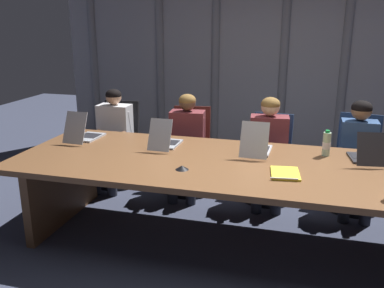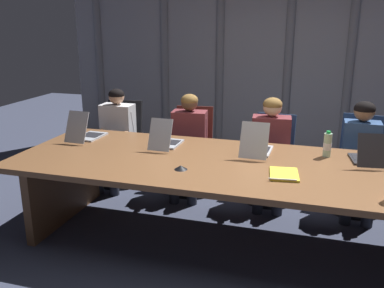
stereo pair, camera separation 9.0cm
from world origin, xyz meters
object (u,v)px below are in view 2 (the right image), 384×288
office_chair_left_mid (192,159)px  person_right_mid (361,151)px  laptop_left_end (86,133)px  office_chair_left_end (121,152)px  person_left_end (115,132)px  person_left_mid (188,139)px  water_bottle_primary (327,145)px  spiral_notepad (284,174)px  laptop_left_mid (166,141)px  office_chair_right_mid (357,174)px  conference_mic_middle (181,167)px  laptop_right_mid (367,157)px  person_center (270,144)px  office_chair_center (271,167)px  laptop_center (257,147)px

office_chair_left_mid → person_right_mid: (1.81, -0.16, 0.31)m
laptop_left_end → office_chair_left_end: size_ratio=0.49×
person_right_mid → person_left_end: bearing=-89.6°
person_left_mid → water_bottle_primary: size_ratio=4.86×
spiral_notepad → person_left_mid: bearing=127.9°
laptop_left_end → water_bottle_primary: bearing=-84.9°
laptop_left_mid → office_chair_right_mid: bearing=-64.6°
person_left_end → person_right_mid: person_left_end is taller
laptop_left_end → conference_mic_middle: bearing=-113.6°
person_right_mid → water_bottle_primary: bearing=-31.5°
person_right_mid → office_chair_left_end: bearing=-93.1°
office_chair_left_end → conference_mic_middle: 1.92m
person_right_mid → water_bottle_primary: size_ratio=4.93×
laptop_right_mid → conference_mic_middle: 1.60m
person_left_end → person_center: 1.82m
office_chair_left_end → office_chair_center: (1.83, -0.00, -0.02)m
person_left_mid → person_center: 0.91m
office_chair_left_end → office_chair_left_mid: 0.92m
laptop_left_end → conference_mic_middle: 1.35m
laptop_right_mid → person_left_end: bearing=69.3°
office_chair_left_end → person_center: size_ratio=0.85×
laptop_center → office_chair_left_mid: (-0.85, 0.81, -0.46)m
person_right_mid → laptop_left_mid: bearing=-69.5°
person_left_end → office_chair_right_mid: bearing=92.5°
office_chair_left_end → water_bottle_primary: 2.54m
laptop_left_mid → laptop_right_mid: bearing=-88.0°
laptop_right_mid → office_chair_left_end: bearing=66.1°
conference_mic_middle → person_center: bearing=64.7°
person_left_end → person_left_mid: bearing=89.1°
office_chair_left_mid → office_chair_center: (0.91, -0.00, -0.01)m
water_bottle_primary → office_chair_right_mid: bearing=63.8°
office_chair_left_mid → water_bottle_primary: size_ratio=4.07×
laptop_right_mid → person_left_mid: (-1.80, 0.63, -0.16)m
person_right_mid → water_bottle_primary: person_right_mid is taller
office_chair_center → office_chair_right_mid: 0.90m
water_bottle_primary → laptop_left_end: bearing=-177.5°
office_chair_left_end → laptop_center: bearing=62.0°
laptop_center → person_left_mid: size_ratio=0.42×
office_chair_left_end → office_chair_right_mid: size_ratio=1.01×
laptop_left_mid → person_center: 1.16m
office_chair_right_mid → office_chair_left_mid: bearing=-80.7°
laptop_left_mid → office_chair_center: size_ratio=0.49×
laptop_left_mid → office_chair_left_end: bearing=48.2°
office_chair_left_mid → person_center: size_ratio=0.83×
water_bottle_primary → conference_mic_middle: water_bottle_primary is taller
laptop_left_mid → person_center: (0.93, 0.67, -0.15)m
office_chair_center → office_chair_right_mid: size_ratio=0.95×
office_chair_left_end → spiral_notepad: 2.47m
water_bottle_primary → spiral_notepad: water_bottle_primary is taller
laptop_left_mid → office_chair_center: 1.33m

